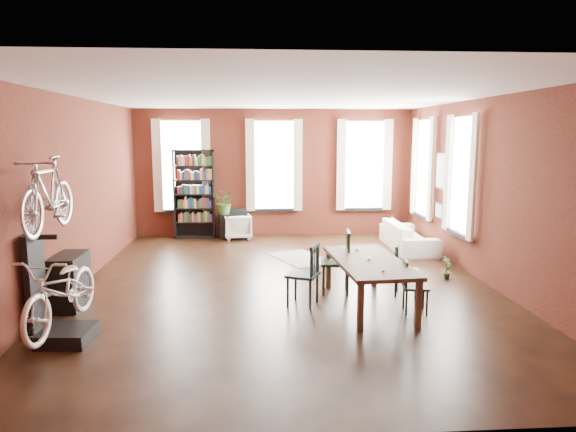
{
  "coord_description": "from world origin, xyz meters",
  "views": [
    {
      "loc": [
        -0.52,
        -8.53,
        2.56
      ],
      "look_at": [
        0.09,
        0.6,
        1.11
      ],
      "focal_mm": 32.0,
      "sensor_mm": 36.0,
      "label": 1
    }
  ],
  "objects": [
    {
      "name": "room",
      "position": [
        0.25,
        0.62,
        2.14
      ],
      "size": [
        9.0,
        9.04,
        3.22
      ],
      "color": "black",
      "rests_on": "ground"
    },
    {
      "name": "dining_table",
      "position": [
        1.19,
        -1.17,
        0.36
      ],
      "size": [
        1.1,
        2.15,
        0.71
      ],
      "primitive_type": "cube",
      "rotation": [
        0.0,
        0.0,
        0.07
      ],
      "color": "brown",
      "rests_on": "ground"
    },
    {
      "name": "dining_chair_a",
      "position": [
        0.21,
        -1.04,
        0.47
      ],
      "size": [
        0.58,
        0.58,
        0.94
      ],
      "primitive_type": "cube",
      "rotation": [
        0.0,
        0.0,
        -1.99
      ],
      "color": "#193735",
      "rests_on": "ground"
    },
    {
      "name": "dining_chair_b",
      "position": [
        0.8,
        -0.47,
        0.51
      ],
      "size": [
        0.53,
        0.53,
        1.02
      ],
      "primitive_type": "cube",
      "rotation": [
        0.0,
        0.0,
        -1.69
      ],
      "color": "#1C2F1B",
      "rests_on": "ground"
    },
    {
      "name": "dining_chair_c",
      "position": [
        1.81,
        -1.49,
        0.39
      ],
      "size": [
        0.41,
        0.41,
        0.77
      ],
      "primitive_type": "cube",
      "rotation": [
        0.0,
        0.0,
        1.42
      ],
      "color": "black",
      "rests_on": "ground"
    },
    {
      "name": "dining_chair_d",
      "position": [
        1.91,
        -0.7,
        0.41
      ],
      "size": [
        0.49,
        0.49,
        0.82
      ],
      "primitive_type": "cube",
      "rotation": [
        0.0,
        0.0,
        1.22
      ],
      "color": "#1C3D3B",
      "rests_on": "ground"
    },
    {
      "name": "bookshelf",
      "position": [
        -2.0,
        4.3,
        1.1
      ],
      "size": [
        1.0,
        0.32,
        2.2
      ],
      "primitive_type": "cube",
      "color": "black",
      "rests_on": "ground"
    },
    {
      "name": "white_armchair",
      "position": [
        -0.93,
        4.1,
        0.33
      ],
      "size": [
        0.72,
        0.69,
        0.66
      ],
      "primitive_type": "imported",
      "rotation": [
        0.0,
        0.0,
        3.28
      ],
      "color": "white",
      "rests_on": "ground"
    },
    {
      "name": "cream_sofa",
      "position": [
        2.95,
        2.6,
        0.41
      ],
      "size": [
        0.61,
        2.08,
        0.81
      ],
      "primitive_type": "imported",
      "rotation": [
        0.0,
        0.0,
        1.57
      ],
      "color": "beige",
      "rests_on": "ground"
    },
    {
      "name": "striped_rug",
      "position": [
        0.44,
        1.91,
        0.01
      ],
      "size": [
        1.4,
        1.67,
        0.01
      ],
      "primitive_type": "cube",
      "rotation": [
        0.0,
        0.0,
        0.42
      ],
      "color": "black",
      "rests_on": "ground"
    },
    {
      "name": "bike_trainer",
      "position": [
        -2.86,
        -2.26,
        0.09
      ],
      "size": [
        0.65,
        0.65,
        0.18
      ],
      "primitive_type": "cube",
      "rotation": [
        0.0,
        0.0,
        -0.07
      ],
      "color": "black",
      "rests_on": "ground"
    },
    {
      "name": "bike_wall_rack",
      "position": [
        -3.4,
        -1.8,
        0.65
      ],
      "size": [
        0.16,
        0.6,
        1.3
      ],
      "primitive_type": "cube",
      "color": "black",
      "rests_on": "ground"
    },
    {
      "name": "console_table",
      "position": [
        -3.28,
        -0.9,
        0.4
      ],
      "size": [
        0.4,
        0.8,
        0.8
      ],
      "primitive_type": "cube",
      "color": "black",
      "rests_on": "ground"
    },
    {
      "name": "plant_stand",
      "position": [
        -1.23,
        4.13,
        0.31
      ],
      "size": [
        0.35,
        0.35,
        0.61
      ],
      "primitive_type": "cube",
      "rotation": [
        0.0,
        0.0,
        0.17
      ],
      "color": "black",
      "rests_on": "ground"
    },
    {
      "name": "plant_by_sofa",
      "position": [
        2.78,
        3.78,
        0.13
      ],
      "size": [
        0.46,
        0.65,
        0.27
      ],
      "primitive_type": "imported",
      "rotation": [
        0.0,
        0.0,
        0.24
      ],
      "color": "#2A5321",
      "rests_on": "ground"
    },
    {
      "name": "plant_small",
      "position": [
        2.93,
        0.19,
        0.07
      ],
      "size": [
        0.43,
        0.46,
        0.15
      ],
      "primitive_type": "imported",
      "rotation": [
        0.0,
        0.0,
        0.67
      ],
      "color": "#325622",
      "rests_on": "ground"
    },
    {
      "name": "bicycle_floor",
      "position": [
        -2.9,
        -2.22,
        1.09
      ],
      "size": [
        0.73,
        1.02,
        1.83
      ],
      "primitive_type": "imported",
      "rotation": [
        0.0,
        0.0,
        -0.1
      ],
      "color": "silver",
      "rests_on": "bike_trainer"
    },
    {
      "name": "bicycle_hung",
      "position": [
        -3.15,
        -1.8,
        2.13
      ],
      "size": [
        0.47,
        1.0,
        1.66
      ],
      "primitive_type": "imported",
      "color": "#A5A8AD",
      "rests_on": "bike_wall_rack"
    },
    {
      "name": "plant_on_stand",
      "position": [
        -1.23,
        4.11,
        0.85
      ],
      "size": [
        0.74,
        0.77,
        0.48
      ],
      "primitive_type": "imported",
      "rotation": [
        0.0,
        0.0,
        -0.37
      ],
      "color": "#366026",
      "rests_on": "plant_stand"
    }
  ]
}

